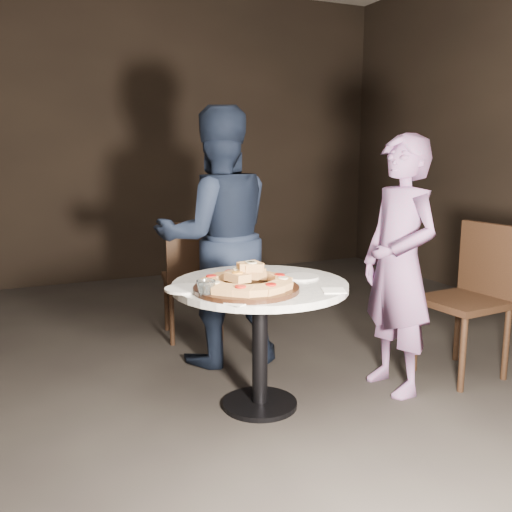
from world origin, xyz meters
The scene contains 13 objects.
floor centered at (0.00, 0.00, 0.00)m, with size 7.00×7.00×0.00m, color black.
table centered at (0.12, 0.13, 0.55)m, with size 1.12×1.12×0.68m.
serving_board centered at (-0.01, -0.01, 0.69)m, with size 0.51×0.51×0.02m, color black.
focaccia_pile centered at (-0.01, 0.00, 0.73)m, with size 0.46×0.46×0.12m.
plate_left centered at (-0.28, 0.13, 0.69)m, with size 0.20×0.20×0.01m, color white.
plate_right centered at (0.37, 0.14, 0.68)m, with size 0.19×0.19×0.01m, color white.
water_glass centered at (-0.23, -0.06, 0.72)m, with size 0.09×0.09×0.08m, color silver.
napkin_near centered at (-0.13, -0.18, 0.68)m, with size 0.12×0.12×0.01m, color white.
napkin_far centered at (0.37, -0.18, 0.68)m, with size 0.11×0.11×0.01m, color white.
chair_far centered at (0.15, 1.31, 0.50)m, with size 0.47×0.48×0.87m.
chair_right centered at (1.50, 0.04, 0.53)m, with size 0.48×0.46×0.91m.
diner_navy centered at (0.16, 0.86, 0.81)m, with size 0.78×0.61×1.61m, color black.
diner_teal centered at (0.92, 0.03, 0.72)m, with size 0.52×0.34×1.44m, color slate.
Camera 1 is at (-1.06, -2.46, 1.35)m, focal length 40.00 mm.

